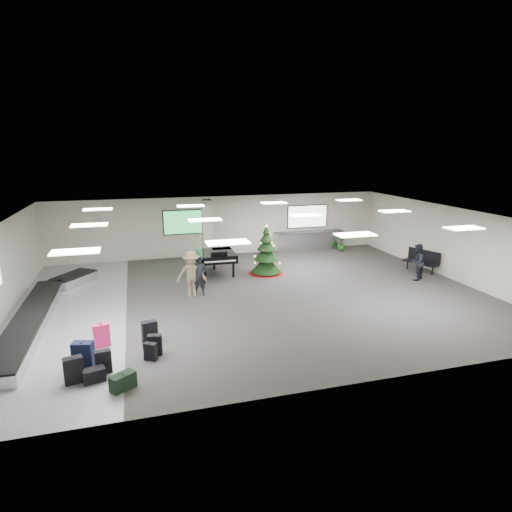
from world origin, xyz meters
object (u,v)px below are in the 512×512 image
object	(u,v)px
bench	(422,260)
potted_plant_right	(341,244)
baggage_carousel	(41,311)
christmas_tree	(266,257)
traveler_a	(200,276)
potted_plant_left	(263,248)
service_counter	(309,241)
traveler_bench	(417,262)
traveler_b	(191,274)
grand_piano	(217,256)
pink_suitcase	(102,335)

from	to	relation	value
bench	potted_plant_right	world-z (taller)	bench
baggage_carousel	bench	size ratio (longest dim) A/B	5.58
christmas_tree	traveler_a	xyz separation A→B (m)	(-3.43, -2.18, -0.01)
christmas_tree	potted_plant_left	world-z (taller)	christmas_tree
service_counter	traveler_bench	xyz separation A→B (m)	(2.37, -6.61, 0.27)
traveler_bench	potted_plant_right	world-z (taller)	traveler_bench
christmas_tree	traveler_b	world-z (taller)	christmas_tree
potted_plant_right	potted_plant_left	bearing A→B (deg)	176.55
traveler_a	traveler_bench	distance (m)	9.56
grand_piano	baggage_carousel	bearing A→B (deg)	-152.05
pink_suitcase	potted_plant_left	world-z (taller)	potted_plant_left
traveler_a	bench	bearing A→B (deg)	1.96
christmas_tree	traveler_a	size ratio (longest dim) A/B	1.47
grand_piano	potted_plant_left	distance (m)	4.22
bench	potted_plant_right	xyz separation A→B (m)	(-1.73, 4.87, -0.17)
service_counter	traveler_b	xyz separation A→B (m)	(-7.50, -6.05, 0.37)
traveler_b	potted_plant_left	xyz separation A→B (m)	(4.62, 5.62, -0.51)
service_counter	pink_suitcase	world-z (taller)	service_counter
christmas_tree	traveler_b	distance (m)	4.37
baggage_carousel	potted_plant_right	world-z (taller)	potted_plant_right
bench	potted_plant_right	bearing A→B (deg)	89.14
bench	traveler_a	world-z (taller)	traveler_a
pink_suitcase	christmas_tree	xyz separation A→B (m)	(6.92, 5.90, 0.46)
potted_plant_right	traveler_a	bearing A→B (deg)	-149.22
traveler_b	potted_plant_left	world-z (taller)	traveler_b
baggage_carousel	traveler_b	bearing A→B (deg)	7.25
traveler_b	potted_plant_left	bearing A→B (deg)	55.44
pink_suitcase	potted_plant_left	distance (m)	12.12
potted_plant_right	service_counter	bearing A→B (deg)	157.45
bench	traveler_b	world-z (taller)	traveler_b
pink_suitcase	traveler_bench	world-z (taller)	traveler_bench
baggage_carousel	grand_piano	size ratio (longest dim) A/B	4.52
traveler_b	traveler_bench	xyz separation A→B (m)	(9.87, -0.55, -0.10)
traveler_bench	potted_plant_right	xyz separation A→B (m)	(-0.66, 5.90, -0.40)
bench	traveler_a	xyz separation A→B (m)	(-10.61, -0.41, 0.22)
traveler_b	potted_plant_right	distance (m)	10.66
baggage_carousel	service_counter	world-z (taller)	service_counter
grand_piano	potted_plant_left	size ratio (longest dim) A/B	2.61
potted_plant_right	bench	bearing A→B (deg)	-70.45
service_counter	christmas_tree	distance (m)	5.35
traveler_bench	service_counter	bearing A→B (deg)	-105.85
pink_suitcase	grand_piano	xyz separation A→B (m)	(4.69, 6.45, 0.51)
baggage_carousel	traveler_bench	xyz separation A→B (m)	(15.21, 0.12, 0.61)
potted_plant_left	service_counter	bearing A→B (deg)	8.58
grand_piano	traveler_b	distance (m)	3.17
baggage_carousel	traveler_bench	distance (m)	15.23
baggage_carousel	pink_suitcase	size ratio (longest dim) A/B	13.30
service_counter	bench	xyz separation A→B (m)	(3.44, -5.59, 0.04)
pink_suitcase	traveler_b	size ratio (longest dim) A/B	0.40
grand_piano	potted_plant_left	bearing A→B (deg)	43.87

